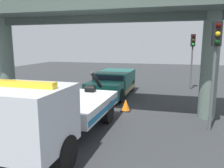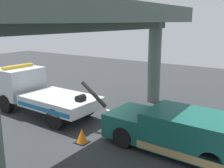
{
  "view_description": "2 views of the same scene",
  "coord_description": "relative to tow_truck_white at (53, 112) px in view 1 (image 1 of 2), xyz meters",
  "views": [
    {
      "loc": [
        10.56,
        3.58,
        3.37
      ],
      "look_at": [
        -1.38,
        0.52,
        1.18
      ],
      "focal_mm": 35.18,
      "sensor_mm": 36.0,
      "label": 1
    },
    {
      "loc": [
        -6.93,
        9.16,
        4.87
      ],
      "look_at": [
        -0.26,
        -0.69,
        2.04
      ],
      "focal_mm": 42.49,
      "sensor_mm": 36.0,
      "label": 2
    }
  ],
  "objects": [
    {
      "name": "towed_van_green",
      "position": [
        -8.09,
        0.02,
        -0.42
      ],
      "size": [
        5.25,
        2.34,
        1.58
      ],
      "color": "#145147",
      "rests_on": "ground"
    },
    {
      "name": "traffic_cone_orange",
      "position": [
        -4.6,
        1.56,
        -0.91
      ],
      "size": [
        0.51,
        0.51,
        0.61
      ],
      "color": "orange",
      "rests_on": "ground"
    },
    {
      "name": "traffic_light_near",
      "position": [
        -11.31,
        5.31,
        1.84
      ],
      "size": [
        0.39,
        0.32,
        4.17
      ],
      "color": "#515456",
      "rests_on": "ground"
    },
    {
      "name": "traffic_light_far",
      "position": [
        -2.81,
        5.31,
        1.88
      ],
      "size": [
        0.39,
        0.32,
        4.23
      ],
      "color": "#515456",
      "rests_on": "ground"
    },
    {
      "name": "lane_stripe_west",
      "position": [
        -10.33,
        -2.39,
        -1.2
      ],
      "size": [
        2.6,
        0.16,
        0.01
      ],
      "primitive_type": "cube",
      "color": "silver",
      "rests_on": "ground"
    },
    {
      "name": "tow_truck_white",
      "position": [
        0.0,
        0.0,
        0.0
      ],
      "size": [
        7.28,
        2.57,
        2.46
      ],
      "color": "silver",
      "rests_on": "ground"
    },
    {
      "name": "overpass_structure",
      "position": [
        -4.48,
        0.02,
        3.63
      ],
      "size": [
        3.6,
        12.81,
        5.62
      ],
      "color": "#596B60",
      "rests_on": "ground"
    },
    {
      "name": "ground_plane",
      "position": [
        -4.33,
        0.02,
        -1.25
      ],
      "size": [
        60.0,
        40.0,
        0.1
      ],
      "primitive_type": "cube",
      "color": "#2D3033"
    },
    {
      "name": "lane_stripe_mid",
      "position": [
        -4.33,
        -2.39,
        -1.2
      ],
      "size": [
        2.6,
        0.16,
        0.01
      ],
      "primitive_type": "cube",
      "color": "silver",
      "rests_on": "ground"
    }
  ]
}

